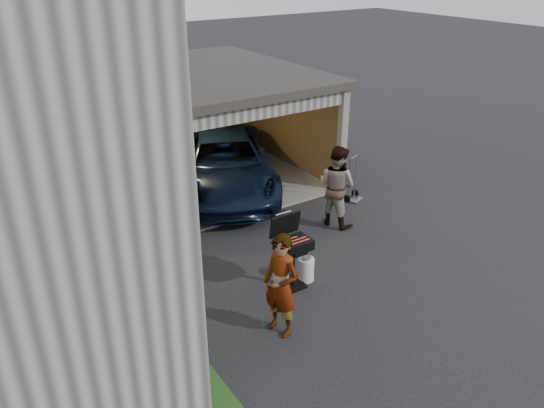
{
  "coord_description": "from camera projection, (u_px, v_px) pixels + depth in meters",
  "views": [
    {
      "loc": [
        -4.63,
        -6.13,
        5.71
      ],
      "look_at": [
        0.63,
        1.83,
        1.15
      ],
      "focal_mm": 35.0,
      "sensor_mm": 36.0,
      "label": 1
    }
  ],
  "objects": [
    {
      "name": "hand_truck",
      "position": [
        353.0,
        192.0,
        13.36
      ],
      "size": [
        0.52,
        0.48,
        1.17
      ],
      "rotation": [
        0.0,
        0.0,
        0.36
      ],
      "color": "slate",
      "rests_on": "ground"
    },
    {
      "name": "woman",
      "position": [
        281.0,
        286.0,
        8.43
      ],
      "size": [
        0.58,
        0.74,
        1.79
      ],
      "primitive_type": "imported",
      "rotation": [
        0.0,
        0.0,
        -1.31
      ],
      "color": "#CAE0FF",
      "rests_on": "ground"
    },
    {
      "name": "bbq_grill",
      "position": [
        292.0,
        247.0,
        9.66
      ],
      "size": [
        0.63,
        0.56,
        1.41
      ],
      "color": "black",
      "rests_on": "ground"
    },
    {
      "name": "propane_tank",
      "position": [
        306.0,
        269.0,
        10.09
      ],
      "size": [
        0.33,
        0.33,
        0.46
      ],
      "primitive_type": "cylinder",
      "rotation": [
        0.0,
        0.0,
        0.09
      ],
      "color": "silver",
      "rests_on": "ground"
    },
    {
      "name": "groundcover_strip",
      "position": [
        212.0,
        396.0,
        7.49
      ],
      "size": [
        0.5,
        8.0,
        0.06
      ],
      "primitive_type": "cube",
      "color": "#193814",
      "rests_on": "ground"
    },
    {
      "name": "plywood_panel",
      "position": [
        134.0,
        285.0,
        9.14
      ],
      "size": [
        0.25,
        0.91,
        1.0
      ],
      "primitive_type": "cube",
      "rotation": [
        0.0,
        -0.21,
        0.0
      ],
      "color": "brown",
      "rests_on": "ground"
    },
    {
      "name": "ground",
      "position": [
        299.0,
        308.0,
        9.37
      ],
      "size": [
        80.0,
        80.0,
        0.0
      ],
      "primitive_type": "plane",
      "color": "black",
      "rests_on": "ground"
    },
    {
      "name": "man",
      "position": [
        337.0,
        186.0,
        11.89
      ],
      "size": [
        0.95,
        1.08,
        1.89
      ],
      "primitive_type": "imported",
      "rotation": [
        0.0,
        0.0,
        1.86
      ],
      "color": "#44271A",
      "rests_on": "ground"
    },
    {
      "name": "garage",
      "position": [
        173.0,
        111.0,
        14.06
      ],
      "size": [
        6.8,
        6.3,
        2.9
      ],
      "color": "#605E59",
      "rests_on": "ground"
    },
    {
      "name": "minivan",
      "position": [
        225.0,
        165.0,
        13.68
      ],
      "size": [
        4.24,
        5.63,
        1.42
      ],
      "primitive_type": "imported",
      "rotation": [
        0.0,
        0.0,
        -0.42
      ],
      "color": "black",
      "rests_on": "ground"
    }
  ]
}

